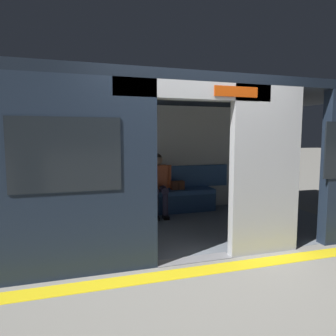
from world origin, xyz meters
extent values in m
plane|color=gray|center=(0.00, 0.00, 0.00)|extent=(60.00, 60.00, 0.00)
cube|color=yellow|center=(0.00, 0.30, 0.00)|extent=(8.00, 0.24, 0.01)
cube|color=#ADAFB5|center=(-0.95, 0.02, 1.06)|extent=(0.95, 0.12, 2.12)
cube|color=black|center=(-0.95, 0.03, 1.31)|extent=(0.52, 0.02, 0.55)
cube|color=#192333|center=(1.84, 0.00, 1.06)|extent=(2.72, 0.16, 2.12)
cube|color=black|center=(1.43, 0.09, 1.31)|extent=(1.10, 0.02, 0.76)
cube|color=#ADAFB5|center=(0.00, 0.00, 2.02)|extent=(1.90, 0.16, 0.20)
cube|color=#BF3F0C|center=(-0.48, 0.09, 2.02)|extent=(0.56, 0.02, 0.12)
cube|color=black|center=(0.00, -1.31, 2.18)|extent=(6.40, 2.77, 0.12)
cube|color=slate|center=(0.00, -1.31, 0.00)|extent=(6.08, 2.61, 0.01)
cube|color=silver|center=(0.00, -2.61, 1.06)|extent=(6.08, 0.10, 2.12)
cube|color=#38609E|center=(0.00, -2.55, 0.67)|extent=(3.52, 0.06, 0.45)
cube|color=white|center=(0.00, -1.31, 2.09)|extent=(4.48, 0.16, 0.03)
cube|color=gray|center=(0.00, 0.00, 0.01)|extent=(0.95, 0.19, 0.01)
cube|color=#38609E|center=(0.00, -2.33, 0.40)|extent=(2.63, 0.44, 0.09)
cube|color=navy|center=(0.00, -2.13, 0.18)|extent=(2.63, 0.04, 0.36)
cube|color=#CC5933|center=(-0.15, -2.31, 0.70)|extent=(0.40, 0.26, 0.50)
sphere|color=tan|center=(-0.15, -2.31, 1.04)|extent=(0.21, 0.21, 0.21)
sphere|color=black|center=(-0.15, -2.32, 1.08)|extent=(0.19, 0.19, 0.19)
cylinder|color=#CC5933|center=(-0.38, -2.26, 0.73)|extent=(0.08, 0.08, 0.44)
cylinder|color=#CC5933|center=(0.09, -2.31, 0.73)|extent=(0.08, 0.08, 0.44)
cylinder|color=#38334C|center=(-0.22, -2.10, 0.50)|extent=(0.18, 0.41, 0.14)
cylinder|color=#38334C|center=(-0.04, -2.12, 0.50)|extent=(0.18, 0.41, 0.14)
cylinder|color=#38334C|center=(-0.20, -1.90, 0.24)|extent=(0.10, 0.10, 0.41)
cylinder|color=#38334C|center=(-0.02, -1.92, 0.24)|extent=(0.10, 0.10, 0.41)
cube|color=black|center=(-0.19, -1.85, 0.03)|extent=(0.12, 0.23, 0.06)
cube|color=black|center=(-0.01, -1.87, 0.03)|extent=(0.12, 0.23, 0.06)
cube|color=brown|center=(-0.57, -2.32, 0.53)|extent=(0.26, 0.14, 0.17)
cube|color=#472718|center=(-0.57, -2.25, 0.52)|extent=(0.02, 0.01, 0.14)
cube|color=#B22D2D|center=(0.29, -2.33, 0.46)|extent=(0.17, 0.23, 0.03)
cylinder|color=silver|center=(0.42, -0.51, 1.05)|extent=(0.04, 0.04, 2.10)
camera|label=1|loc=(1.32, 3.27, 1.49)|focal=32.08mm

